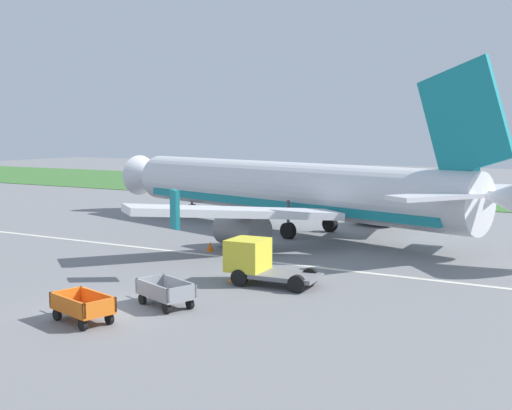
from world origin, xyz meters
TOP-DOWN VIEW (x-y plane):
  - ground_plane at (0.00, 0.00)m, footprint 220.00×220.00m
  - grass_strip at (0.00, 55.34)m, footprint 220.00×28.00m
  - apron_stripe at (0.00, 11.92)m, footprint 120.00×0.36m
  - airplane at (-2.07, 21.93)m, footprint 37.00×30.02m
  - baggage_cart_nearest at (0.57, -1.58)m, footprint 3.62×2.00m
  - baggage_cart_second_in_row at (1.95, 1.75)m, footprint 3.58×2.19m
  - service_truck_beside_carts at (3.22, 7.21)m, footprint 4.49×2.25m
  - traffic_cone_near_plane at (2.09, 6.97)m, footprint 0.53×0.53m
  - traffic_cone_mid_apron at (-3.26, 12.96)m, footprint 0.46×0.46m

SIDE VIEW (x-z plane):
  - ground_plane at x=0.00m, z-range 0.00..0.00m
  - apron_stripe at x=0.00m, z-range 0.00..0.01m
  - grass_strip at x=0.00m, z-range 0.00..0.06m
  - traffic_cone_mid_apron at x=-3.26m, z-range 0.00..0.61m
  - traffic_cone_near_plane at x=2.09m, z-range 0.00..0.70m
  - baggage_cart_nearest at x=0.57m, z-range 0.07..1.14m
  - baggage_cart_second_in_row at x=1.95m, z-range 0.07..1.14m
  - service_truck_beside_carts at x=3.22m, z-range 0.05..2.15m
  - airplane at x=-2.07m, z-range -2.62..8.72m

